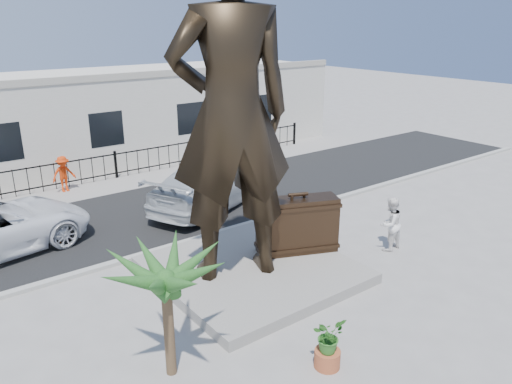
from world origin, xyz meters
TOP-DOWN VIEW (x-y plane):
  - ground at (0.00, 0.00)m, footprint 100.00×100.00m
  - street at (0.00, 8.00)m, footprint 40.00×7.00m
  - curb at (0.00, 4.50)m, footprint 40.00×0.25m
  - far_sidewalk at (0.00, 12.00)m, footprint 40.00×2.50m
  - plinth at (-0.50, 1.50)m, footprint 5.20×5.20m
  - fence at (0.00, 12.80)m, footprint 22.00×0.10m
  - building at (0.00, 17.00)m, footprint 28.00×7.00m
  - statue at (-1.12, 1.55)m, footprint 3.75×3.05m
  - suitcase at (1.16, 1.46)m, footprint 2.53×1.65m
  - tourist at (4.00, 0.22)m, footprint 0.88×0.70m
  - car_silver at (1.59, 7.03)m, footprint 6.54×4.76m
  - worker at (-2.52, 12.27)m, footprint 1.06×0.68m
  - palm_tree at (-4.41, -0.89)m, footprint 1.80×1.80m
  - planter at (-1.67, -2.73)m, footprint 0.56×0.56m
  - shrub at (-1.67, -2.73)m, footprint 0.77×0.70m

SIDE VIEW (x-z plane):
  - ground at x=0.00m, z-range 0.00..0.00m
  - palm_tree at x=-4.41m, z-range -1.60..1.60m
  - street at x=0.00m, z-range 0.00..0.01m
  - far_sidewalk at x=0.00m, z-range 0.00..0.02m
  - curb at x=0.00m, z-range 0.00..0.12m
  - plinth at x=-0.50m, z-range 0.00..0.30m
  - planter at x=-1.67m, z-range 0.00..0.40m
  - fence at x=0.00m, z-range 0.00..1.20m
  - shrub at x=-1.67m, z-range 0.40..1.14m
  - worker at x=-2.52m, z-range 0.02..1.57m
  - tourist at x=4.00m, z-range 0.00..1.77m
  - car_silver at x=1.59m, z-range 0.01..1.77m
  - suitcase at x=1.16m, z-range 0.30..2.00m
  - building at x=0.00m, z-range 0.00..4.40m
  - statue at x=-1.12m, z-range 0.30..9.20m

